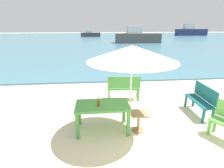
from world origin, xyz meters
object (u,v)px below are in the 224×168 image
Objects in this scene: bench_green_left at (124,87)px; boat_sailboat at (191,31)px; picnic_table_green at (102,108)px; boat_fishing_trawler at (137,37)px; boat_ferry at (90,34)px; patio_umbrella at (132,54)px; side_table_wood at (139,119)px; beer_bottle_amber at (98,103)px; swimmer_person at (155,65)px; bench_teal_center at (202,98)px.

boat_sailboat is (22.18, 36.74, 0.49)m from bench_green_left.
boat_fishing_trawler is at bearing 74.58° from picnic_table_green.
boat_ferry is at bearing 93.02° from bench_green_left.
patio_umbrella is at bearing -19.97° from picnic_table_green.
boat_ferry is (-1.63, 36.80, -1.49)m from patio_umbrella.
picnic_table_green is at bearing 171.53° from side_table_wood.
beer_bottle_amber is at bearing -105.59° from boat_fishing_trawler.
beer_bottle_amber is 1.50m from patio_umbrella.
bench_green_left is at bearing -104.51° from boat_fishing_trawler.
beer_bottle_amber is 7.90m from swimmer_person.
bench_teal_center is at bearing -30.72° from bench_green_left.
picnic_table_green is 5.28× the size of beer_bottle_amber.
boat_ferry is (-4.08, 35.93, 0.08)m from bench_teal_center.
boat_sailboat is 24.10m from boat_ferry.
swimmer_person is (3.69, 6.80, -0.41)m from picnic_table_green.
picnic_table_green is 2.59× the size of side_table_wood.
side_table_wood is 44.69m from boat_sailboat.
beer_bottle_amber is at bearing -88.69° from boat_ferry.
bench_green_left is 5.61m from swimmer_person.
side_table_wood is (0.26, 0.11, -1.76)m from patio_umbrella.
bench_teal_center is at bearing 19.39° from patio_umbrella.
beer_bottle_amber is 0.49× the size of side_table_wood.
bench_green_left is (0.89, 1.95, -0.11)m from picnic_table_green.
swimmer_person is at bearing 84.93° from bench_teal_center.
beer_bottle_amber is 0.22× the size of bench_green_left.
boat_fishing_trawler is (6.20, 22.49, 0.29)m from picnic_table_green.
beer_bottle_amber is at bearing -167.57° from bench_teal_center.
bench_green_left is (-0.07, 2.10, 0.19)m from side_table_wood.
boat_fishing_trawler is (7.14, -14.05, 0.31)m from boat_ferry.
bench_teal_center is 22.10m from boat_fishing_trawler.
side_table_wood is 7.46m from swimmer_person.
boat_fishing_trawler is at bearing -136.15° from boat_sailboat.
picnic_table_green is 2.15m from bench_green_left.
picnic_table_green is at bearing -105.42° from boat_fishing_trawler.
side_table_wood is at bearing -88.12° from bench_green_left.
side_table_wood is at bearing -103.05° from boat_fishing_trawler.
bench_teal_center is at bearing 12.43° from beer_bottle_amber.
patio_umbrella reaches higher than bench_green_left.
boat_fishing_trawler is (5.32, 20.54, 0.40)m from bench_green_left.
beer_bottle_amber is 2.30m from bench_green_left.
swimmer_person is at bearing 66.95° from patio_umbrella.
beer_bottle_amber is 23.46m from boat_fishing_trawler.
beer_bottle_amber is at bearing -120.84° from boat_sailboat.
boat_fishing_trawler reaches higher than beer_bottle_amber.
picnic_table_green is 45.04m from boat_sailboat.
boat_sailboat is 23.38m from boat_fishing_trawler.
side_table_wood reaches higher than swimmer_person.
boat_fishing_trawler is (3.06, 21.88, 0.40)m from bench_teal_center.
boat_sailboat is (22.11, 38.83, 0.68)m from side_table_wood.
picnic_table_green is 1.64m from patio_umbrella.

